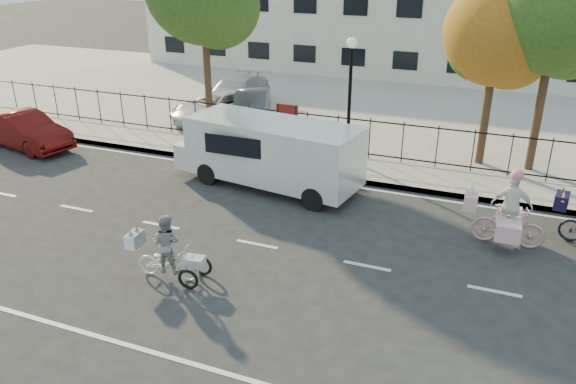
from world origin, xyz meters
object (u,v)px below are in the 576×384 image
at_px(unicorn_bike, 508,218).
at_px(lot_car_a, 235,94).
at_px(lot_car_c, 251,106).
at_px(lot_car_b, 217,106).
at_px(pedestrian, 231,131).
at_px(lamppost, 350,78).
at_px(red_sedan, 25,131).
at_px(white_van, 270,151).
at_px(zebra_trike, 167,254).

distance_m(unicorn_bike, lot_car_a, 15.32).
bearing_deg(lot_car_c, lot_car_b, -179.74).
height_order(unicorn_bike, pedestrian, unicorn_bike).
distance_m(lamppost, lot_car_a, 8.53).
bearing_deg(lot_car_a, red_sedan, -127.16).
xyz_separation_m(lamppost, lot_car_c, (-5.34, 3.23, -2.31)).
relative_size(unicorn_bike, lot_car_b, 0.48).
relative_size(lot_car_a, lot_car_b, 1.13).
distance_m(lamppost, white_van, 3.95).
distance_m(zebra_trike, red_sedan, 12.00).
xyz_separation_m(white_van, lot_car_a, (-5.08, 7.61, -0.32)).
height_order(red_sedan, lot_car_c, lot_car_c).
distance_m(white_van, red_sedan, 10.40).
relative_size(white_van, pedestrian, 3.83).
bearing_deg(zebra_trike, white_van, -6.08).
relative_size(lamppost, lot_car_a, 0.85).
bearing_deg(lamppost, lot_car_c, 148.80).
xyz_separation_m(unicorn_bike, lot_car_c, (-10.94, 7.60, 0.01)).
xyz_separation_m(unicorn_bike, white_van, (-7.34, 1.37, 0.42)).
distance_m(lamppost, lot_car_c, 6.66).
xyz_separation_m(white_van, lot_car_c, (-3.60, 6.23, -0.41)).
bearing_deg(lot_car_a, white_van, -58.54).
distance_m(unicorn_bike, red_sedan, 17.77).
height_order(red_sedan, pedestrian, pedestrian).
bearing_deg(lot_car_c, pedestrian, -94.62).
distance_m(zebra_trike, unicorn_bike, 8.72).
distance_m(zebra_trike, lot_car_a, 14.57).
xyz_separation_m(lamppost, red_sedan, (-12.12, -3.00, -2.41)).
bearing_deg(lot_car_a, zebra_trike, -71.95).
height_order(white_van, lot_car_a, white_van).
height_order(zebra_trike, unicorn_bike, unicorn_bike).
distance_m(unicorn_bike, lot_car_c, 13.32).
bearing_deg(unicorn_bike, lamppost, 51.54).
relative_size(lamppost, unicorn_bike, 2.02).
xyz_separation_m(lamppost, unicorn_bike, (5.60, -4.37, -2.32)).
height_order(lot_car_b, lot_car_c, lot_car_c).
bearing_deg(lot_car_b, red_sedan, -111.64).
relative_size(red_sedan, lot_car_a, 0.84).
xyz_separation_m(white_van, lot_car_b, (-5.04, 5.72, -0.44)).
bearing_deg(lot_car_c, zebra_trike, -93.18).
bearing_deg(white_van, zebra_trike, -81.31).
distance_m(white_van, lot_car_a, 9.15).
bearing_deg(pedestrian, lot_car_c, -78.91).
relative_size(zebra_trike, white_van, 0.30).
bearing_deg(pedestrian, unicorn_bike, 156.76).
relative_size(red_sedan, lot_car_b, 0.95).
bearing_deg(white_van, lamppost, 68.76).
bearing_deg(red_sedan, pedestrian, -62.93).
relative_size(unicorn_bike, lot_car_a, 0.42).
relative_size(zebra_trike, lot_car_c, 0.49).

